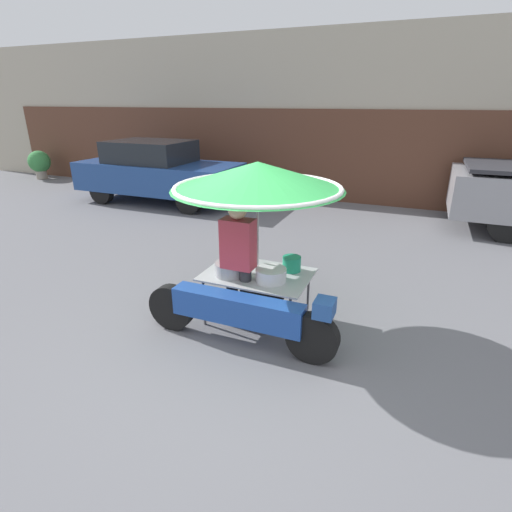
# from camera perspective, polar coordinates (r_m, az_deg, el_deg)

# --- Properties ---
(ground_plane) EXTENTS (36.00, 36.00, 0.00)m
(ground_plane) POSITION_cam_1_polar(r_m,az_deg,el_deg) (4.56, -2.97, -13.63)
(ground_plane) COLOR slate
(shopfront_building) EXTENTS (28.00, 2.06, 4.31)m
(shopfront_building) POSITION_cam_1_polar(r_m,az_deg,el_deg) (12.00, 15.53, 18.42)
(shopfront_building) COLOR #B2A893
(shopfront_building) RESTS_ON ground
(vendor_motorcycle_cart) EXTENTS (2.31, 1.97, 1.98)m
(vendor_motorcycle_cart) POSITION_cam_1_polar(r_m,az_deg,el_deg) (4.53, -0.04, 7.73)
(vendor_motorcycle_cart) COLOR black
(vendor_motorcycle_cart) RESTS_ON ground
(vendor_person) EXTENTS (0.38, 0.22, 1.58)m
(vendor_person) POSITION_cam_1_polar(r_m,az_deg,el_deg) (4.65, -2.54, -0.48)
(vendor_person) COLOR #2D2D33
(vendor_person) RESTS_ON ground
(parked_car) EXTENTS (4.38, 1.78, 1.62)m
(parked_car) POSITION_cam_1_polar(r_m,az_deg,el_deg) (11.24, -13.93, 11.66)
(parked_car) COLOR black
(parked_car) RESTS_ON ground
(potted_plant) EXTENTS (0.74, 0.74, 0.98)m
(potted_plant) POSITION_cam_1_polar(r_m,az_deg,el_deg) (16.23, -28.53, 11.64)
(potted_plant) COLOR gray
(potted_plant) RESTS_ON ground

